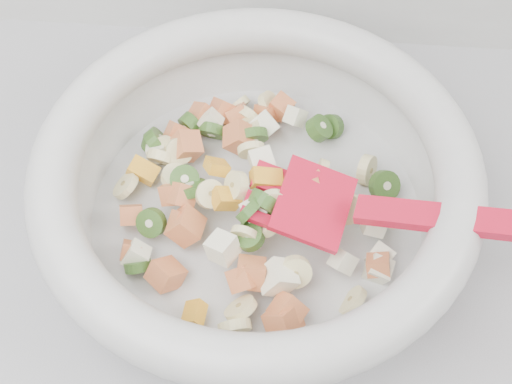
{
  "coord_description": "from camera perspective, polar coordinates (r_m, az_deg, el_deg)",
  "views": [
    {
      "loc": [
        -0.0,
        1.14,
        1.44
      ],
      "look_at": [
        -0.03,
        1.49,
        0.95
      ],
      "focal_mm": 50.0,
      "sensor_mm": 36.0,
      "label": 1
    }
  ],
  "objects": [
    {
      "name": "mixing_bowl",
      "position": [
        0.59,
        0.03,
        0.5
      ],
      "size": [
        0.49,
        0.37,
        0.13
      ],
      "color": "silver",
      "rests_on": "counter"
    }
  ]
}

